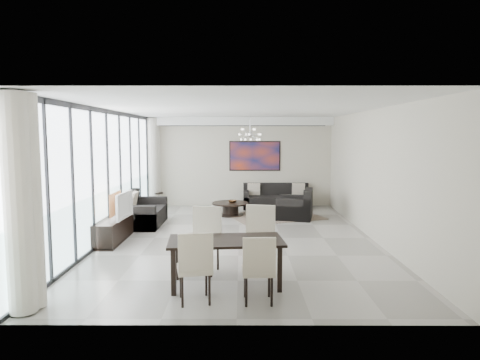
{
  "coord_description": "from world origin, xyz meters",
  "views": [
    {
      "loc": [
        0.06,
        -9.54,
        2.33
      ],
      "look_at": [
        0.03,
        0.73,
        1.25
      ],
      "focal_mm": 32.0,
      "sensor_mm": 36.0,
      "label": 1
    }
  ],
  "objects_px": {
    "sofa_main": "(276,200)",
    "tv_console": "(113,230)",
    "dining_table": "(226,245)",
    "television": "(120,205)",
    "coffee_table": "(230,208)"
  },
  "relations": [
    {
      "from": "coffee_table",
      "to": "sofa_main",
      "type": "relative_size",
      "value": 0.5
    },
    {
      "from": "sofa_main",
      "to": "tv_console",
      "type": "bearing_deg",
      "value": -131.85
    },
    {
      "from": "coffee_table",
      "to": "sofa_main",
      "type": "distance_m",
      "value": 1.95
    },
    {
      "from": "television",
      "to": "dining_table",
      "type": "bearing_deg",
      "value": -135.64
    },
    {
      "from": "tv_console",
      "to": "television",
      "type": "height_order",
      "value": "television"
    },
    {
      "from": "tv_console",
      "to": "dining_table",
      "type": "relative_size",
      "value": 0.9
    },
    {
      "from": "sofa_main",
      "to": "television",
      "type": "bearing_deg",
      "value": -130.85
    },
    {
      "from": "tv_console",
      "to": "television",
      "type": "distance_m",
      "value": 0.57
    },
    {
      "from": "television",
      "to": "tv_console",
      "type": "bearing_deg",
      "value": 102.83
    },
    {
      "from": "sofa_main",
      "to": "tv_console",
      "type": "xyz_separation_m",
      "value": [
        -3.95,
        -4.41,
        -0.0
      ]
    },
    {
      "from": "television",
      "to": "dining_table",
      "type": "relative_size",
      "value": 0.54
    },
    {
      "from": "coffee_table",
      "to": "tv_console",
      "type": "relative_size",
      "value": 0.65
    },
    {
      "from": "tv_console",
      "to": "dining_table",
      "type": "xyz_separation_m",
      "value": [
        2.58,
        -2.76,
        0.39
      ]
    },
    {
      "from": "dining_table",
      "to": "sofa_main",
      "type": "bearing_deg",
      "value": 79.2
    },
    {
      "from": "television",
      "to": "dining_table",
      "type": "distance_m",
      "value": 3.7
    }
  ]
}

